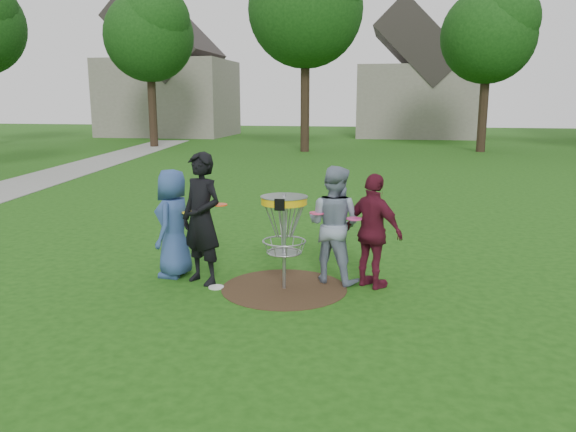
% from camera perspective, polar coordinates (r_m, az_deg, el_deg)
% --- Properties ---
extents(ground, '(100.00, 100.00, 0.00)m').
position_cam_1_polar(ground, '(8.10, -0.39, -7.37)').
color(ground, '#19470F').
rests_on(ground, ground).
extents(dirt_patch, '(1.80, 1.80, 0.01)m').
position_cam_1_polar(dirt_patch, '(8.10, -0.39, -7.34)').
color(dirt_patch, '#47331E').
rests_on(dirt_patch, ground).
extents(concrete_path, '(7.75, 39.92, 0.02)m').
position_cam_1_polar(concrete_path, '(19.46, -25.76, 2.76)').
color(concrete_path, '#9E9E99').
rests_on(concrete_path, ground).
extents(player_blue, '(0.54, 0.81, 1.64)m').
position_cam_1_polar(player_blue, '(8.65, -11.55, -0.73)').
color(player_blue, '#304B84').
rests_on(player_blue, ground).
extents(player_black, '(0.84, 0.73, 1.93)m').
position_cam_1_polar(player_black, '(8.21, -8.76, -0.27)').
color(player_black, black).
rests_on(player_black, ground).
extents(player_grey, '(1.01, 0.90, 1.73)m').
position_cam_1_polar(player_grey, '(8.23, 4.67, -0.86)').
color(player_grey, '#7F8DA4').
rests_on(player_grey, ground).
extents(player_maroon, '(1.02, 0.90, 1.65)m').
position_cam_1_polar(player_maroon, '(8.04, 8.68, -1.55)').
color(player_maroon, maroon).
rests_on(player_maroon, ground).
extents(disc_on_grass, '(0.22, 0.22, 0.02)m').
position_cam_1_polar(disc_on_grass, '(8.19, -7.31, -7.19)').
color(disc_on_grass, white).
rests_on(disc_on_grass, ground).
extents(disc_golf_basket, '(0.66, 0.67, 1.38)m').
position_cam_1_polar(disc_golf_basket, '(7.83, -0.40, -0.30)').
color(disc_golf_basket, '#9EA0A5').
rests_on(disc_golf_basket, ground).
extents(held_discs, '(2.67, 0.48, 0.19)m').
position_cam_1_polar(held_discs, '(8.07, -1.95, 0.39)').
color(held_discs, yellow).
rests_on(held_discs, ground).
extents(tree_row, '(51.20, 17.42, 9.90)m').
position_cam_1_polar(tree_row, '(28.43, 8.78, 18.79)').
color(tree_row, '#38281C').
rests_on(tree_row, ground).
extents(house_row, '(44.50, 10.65, 11.62)m').
position_cam_1_polar(house_row, '(40.75, 15.52, 13.42)').
color(house_row, gray).
rests_on(house_row, ground).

